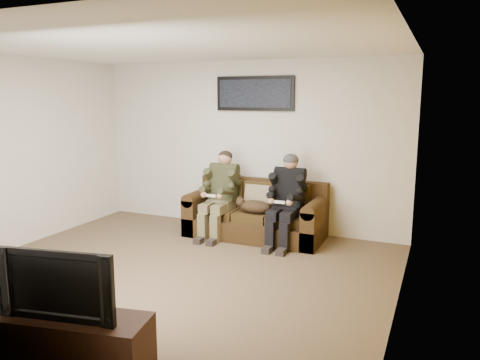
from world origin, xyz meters
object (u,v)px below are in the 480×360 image
at_px(person_left, 220,189).
at_px(cat, 254,206).
at_px(framed_poster, 255,94).
at_px(sofa, 257,215).
at_px(television, 62,281).
at_px(person_right, 287,195).
at_px(tv_stand, 67,340).

relative_size(person_left, cat, 1.91).
bearing_deg(person_left, framed_poster, 60.66).
relative_size(sofa, cat, 3.05).
bearing_deg(sofa, television, -91.33).
bearing_deg(person_right, tv_stand, -99.50).
xyz_separation_m(sofa, television, (-0.09, -3.77, 0.38)).
distance_m(sofa, television, 3.79).
bearing_deg(person_left, person_right, 0.02).
bearing_deg(person_right, television, -99.50).
bearing_deg(sofa, framed_poster, 116.90).
bearing_deg(person_right, cat, -174.01).
xyz_separation_m(person_right, television, (-0.60, -3.61, -0.02)).
relative_size(framed_poster, tv_stand, 0.95).
relative_size(person_left, tv_stand, 0.96).
relative_size(cat, framed_poster, 0.53).
bearing_deg(television, framed_poster, 81.02).
bearing_deg(television, cat, 77.36).
relative_size(person_left, framed_poster, 1.01).
relative_size(cat, tv_stand, 0.50).
bearing_deg(person_right, person_left, -179.98).
height_order(person_right, tv_stand, person_right).
height_order(person_right, cat, person_right).
xyz_separation_m(cat, tv_stand, (-0.13, -3.56, -0.30)).
height_order(person_right, framed_poster, framed_poster).
xyz_separation_m(sofa, person_left, (-0.52, -0.17, 0.39)).
xyz_separation_m(framed_poster, television, (0.11, -4.17, -1.41)).
xyz_separation_m(cat, framed_poster, (-0.24, 0.61, 1.60)).
xyz_separation_m(person_right, framed_poster, (-0.72, 0.56, 1.40)).
distance_m(framed_poster, television, 4.40).
bearing_deg(television, sofa, 78.14).
relative_size(tv_stand, television, 1.38).
xyz_separation_m(sofa, framed_poster, (-0.20, 0.39, 1.79)).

